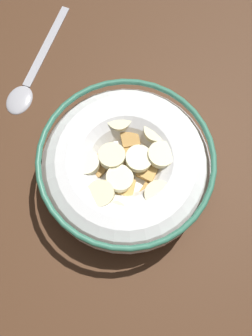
{
  "coord_description": "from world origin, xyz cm",
  "views": [
    {
      "loc": [
        -11.54,
        -4.16,
        42.08
      ],
      "look_at": [
        0.0,
        0.0,
        3.0
      ],
      "focal_mm": 41.58,
      "sensor_mm": 36.0,
      "label": 1
    }
  ],
  "objects": [
    {
      "name": "ground_plane",
      "position": [
        0.0,
        0.0,
        -1.0
      ],
      "size": [
        135.03,
        135.03,
        2.0
      ],
      "primitive_type": "cube",
      "color": "#472B19"
    },
    {
      "name": "spoon",
      "position": [
        7.14,
        15.24,
        0.33
      ],
      "size": [
        16.21,
        3.06,
        0.8
      ],
      "color": "#A5A5AD",
      "rests_on": "ground_plane"
    },
    {
      "name": "cereal_bowl",
      "position": [
        -0.02,
        0.0,
        3.33
      ],
      "size": [
        17.94,
        17.94,
        6.19
      ],
      "color": "white",
      "rests_on": "ground_plane"
    }
  ]
}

